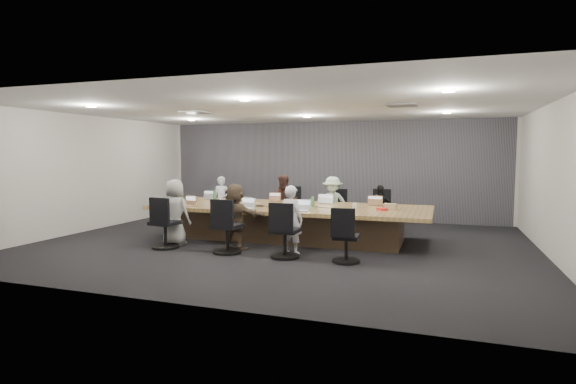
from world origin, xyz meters
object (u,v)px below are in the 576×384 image
(chair_5, at_px, (227,230))
(canvas_bag, at_px, (390,207))
(person_1, at_px, (285,202))
(person_5, at_px, (235,217))
(chair_7, at_px, (346,241))
(laptop_4, at_px, (189,206))
(person_4, at_px, (175,212))
(conference_table, at_px, (289,221))
(laptop_1, at_px, (277,201))
(person_3, at_px, (379,209))
(laptop_3, at_px, (376,204))
(laptop_2, at_px, (327,203))
(bottle_green_left, at_px, (214,195))
(laptop_6, at_px, (300,211))
(chair_1, at_px, (289,210))
(person_0, at_px, (222,201))
(chair_0, at_px, (228,209))
(bottle_clear, at_px, (220,199))
(person_6, at_px, (291,220))
(chair_2, at_px, (336,213))
(person_2, at_px, (333,204))
(chair_6, at_px, (285,235))
(chair_4, at_px, (165,227))
(laptop_0, at_px, (211,198))
(bottle_green_right, at_px, (313,202))
(mug_brown, at_px, (188,200))
(laptop_5, at_px, (247,208))
(stapler, at_px, (277,207))
(snack_packet, at_px, (382,209))
(chair_3, at_px, (381,214))

(chair_5, xyz_separation_m, canvas_bag, (2.83, 1.66, 0.37))
(chair_5, distance_m, person_1, 3.06)
(person_5, xyz_separation_m, canvas_bag, (2.83, 1.31, 0.16))
(chair_7, relative_size, laptop_4, 2.35)
(person_1, relative_size, person_4, 1.00)
(conference_table, xyz_separation_m, laptop_1, (-0.58, 0.80, 0.35))
(person_3, height_order, laptop_3, person_3)
(laptop_1, xyz_separation_m, laptop_4, (-1.44, -1.60, 0.00))
(laptop_2, distance_m, laptop_4, 3.11)
(bottle_green_left, bearing_deg, laptop_6, -26.24)
(conference_table, relative_size, laptop_2, 17.25)
(chair_1, height_order, person_0, person_0)
(chair_0, xyz_separation_m, bottle_clear, (0.74, -1.85, 0.47))
(person_1, height_order, person_6, person_1)
(person_5, bearing_deg, conference_table, -105.98)
(chair_2, xyz_separation_m, person_1, (-1.23, -0.35, 0.29))
(person_0, relative_size, person_5, 0.99)
(person_2, bearing_deg, bottle_clear, -151.76)
(chair_6, distance_m, canvas_bag, 2.39)
(conference_table, distance_m, chair_4, 2.65)
(person_2, relative_size, laptop_3, 4.03)
(person_5, height_order, laptop_6, person_5)
(conference_table, relative_size, laptop_4, 18.89)
(chair_4, height_order, chair_5, chair_5)
(chair_4, xyz_separation_m, chair_7, (3.64, 0.00, -0.05))
(chair_5, distance_m, laptop_0, 3.04)
(laptop_6, bearing_deg, bottle_green_right, 82.55)
(laptop_1, bearing_deg, laptop_2, 179.17)
(chair_5, relative_size, mug_brown, 7.17)
(chair_1, xyz_separation_m, bottle_green_left, (-1.52, -1.22, 0.45))
(chair_0, relative_size, person_4, 0.56)
(laptop_0, bearing_deg, bottle_clear, 135.94)
(laptop_5, height_order, mug_brown, mug_brown)
(person_4, xyz_separation_m, bottle_green_left, (-0.08, 1.83, 0.19))
(conference_table, xyz_separation_m, person_6, (0.50, -1.35, 0.24))
(chair_0, relative_size, stapler, 4.99)
(chair_7, distance_m, mug_brown, 4.28)
(laptop_4, bearing_deg, bottle_green_right, 30.93)
(mug_brown, distance_m, snack_packet, 4.41)
(chair_5, bearing_deg, chair_4, -177.21)
(chair_7, distance_m, bottle_green_right, 2.04)
(chair_4, xyz_separation_m, stapler, (1.96, 1.08, 0.34))
(laptop_0, bearing_deg, mug_brown, 96.16)
(bottle_green_left, bearing_deg, person_5, -51.78)
(chair_3, distance_m, chair_7, 3.40)
(chair_1, height_order, laptop_3, chair_1)
(chair_3, bearing_deg, chair_7, 92.26)
(snack_packet, bearing_deg, laptop_3, 104.55)
(person_0, relative_size, bottle_clear, 6.01)
(conference_table, bearing_deg, bottle_clear, -174.76)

